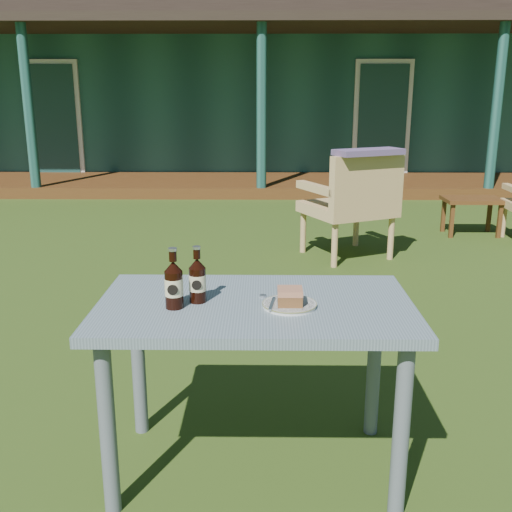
{
  "coord_description": "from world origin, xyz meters",
  "views": [
    {
      "loc": [
        0.03,
        -3.75,
        1.49
      ],
      "look_at": [
        0.0,
        -1.3,
        0.82
      ],
      "focal_mm": 42.0,
      "sensor_mm": 36.0,
      "label": 1
    }
  ],
  "objects_px": {
    "cake_slice": "(290,296)",
    "cola_bottle_near": "(197,280)",
    "cafe_table": "(255,327)",
    "plate": "(289,305)",
    "armchair_left": "(353,200)",
    "side_table": "(472,203)",
    "cola_bottle_far": "(174,284)"
  },
  "relations": [
    {
      "from": "plate",
      "to": "armchair_left",
      "type": "bearing_deg",
      "value": 77.6
    },
    {
      "from": "armchair_left",
      "to": "side_table",
      "type": "distance_m",
      "value": 1.72
    },
    {
      "from": "plate",
      "to": "armchair_left",
      "type": "height_order",
      "value": "armchair_left"
    },
    {
      "from": "side_table",
      "to": "cola_bottle_near",
      "type": "bearing_deg",
      "value": -120.69
    },
    {
      "from": "plate",
      "to": "armchair_left",
      "type": "relative_size",
      "value": 0.21
    },
    {
      "from": "cafe_table",
      "to": "cola_bottle_near",
      "type": "bearing_deg",
      "value": 179.14
    },
    {
      "from": "cafe_table",
      "to": "cake_slice",
      "type": "bearing_deg",
      "value": -24.74
    },
    {
      "from": "cake_slice",
      "to": "cola_bottle_near",
      "type": "bearing_deg",
      "value": 169.71
    },
    {
      "from": "armchair_left",
      "to": "side_table",
      "type": "xyz_separation_m",
      "value": [
        1.41,
        0.96,
        -0.2
      ]
    },
    {
      "from": "cola_bottle_far",
      "to": "plate",
      "type": "bearing_deg",
      "value": 2.18
    },
    {
      "from": "cafe_table",
      "to": "side_table",
      "type": "distance_m",
      "value": 4.76
    },
    {
      "from": "cake_slice",
      "to": "side_table",
      "type": "relative_size",
      "value": 0.15
    },
    {
      "from": "cafe_table",
      "to": "armchair_left",
      "type": "xyz_separation_m",
      "value": [
        0.85,
        3.22,
        -0.07
      ]
    },
    {
      "from": "plate",
      "to": "cake_slice",
      "type": "bearing_deg",
      "value": -87.65
    },
    {
      "from": "cola_bottle_far",
      "to": "armchair_left",
      "type": "height_order",
      "value": "armchair_left"
    },
    {
      "from": "plate",
      "to": "side_table",
      "type": "relative_size",
      "value": 0.34
    },
    {
      "from": "cafe_table",
      "to": "cola_bottle_near",
      "type": "relative_size",
      "value": 5.49
    },
    {
      "from": "plate",
      "to": "side_table",
      "type": "bearing_deg",
      "value": 63.23
    },
    {
      "from": "cola_bottle_far",
      "to": "armchair_left",
      "type": "relative_size",
      "value": 0.24
    },
    {
      "from": "cafe_table",
      "to": "plate",
      "type": "height_order",
      "value": "plate"
    },
    {
      "from": "armchair_left",
      "to": "cola_bottle_near",
      "type": "bearing_deg",
      "value": -108.32
    },
    {
      "from": "cafe_table",
      "to": "plate",
      "type": "bearing_deg",
      "value": -19.72
    },
    {
      "from": "cake_slice",
      "to": "side_table",
      "type": "distance_m",
      "value": 4.76
    },
    {
      "from": "cake_slice",
      "to": "armchair_left",
      "type": "xyz_separation_m",
      "value": [
        0.72,
        3.28,
        -0.22
      ]
    },
    {
      "from": "cake_slice",
      "to": "cafe_table",
      "type": "bearing_deg",
      "value": 155.26
    },
    {
      "from": "cola_bottle_near",
      "to": "cola_bottle_far",
      "type": "xyz_separation_m",
      "value": [
        -0.08,
        -0.07,
        0.0
      ]
    },
    {
      "from": "cafe_table",
      "to": "cola_bottle_far",
      "type": "relative_size",
      "value": 5.24
    },
    {
      "from": "cola_bottle_near",
      "to": "side_table",
      "type": "xyz_separation_m",
      "value": [
        2.48,
        4.17,
        -0.47
      ]
    },
    {
      "from": "cafe_table",
      "to": "cola_bottle_near",
      "type": "height_order",
      "value": "cola_bottle_near"
    },
    {
      "from": "cola_bottle_near",
      "to": "cake_slice",
      "type": "bearing_deg",
      "value": -10.29
    },
    {
      "from": "armchair_left",
      "to": "cafe_table",
      "type": "bearing_deg",
      "value": -104.74
    },
    {
      "from": "cafe_table",
      "to": "plate",
      "type": "relative_size",
      "value": 5.88
    }
  ]
}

